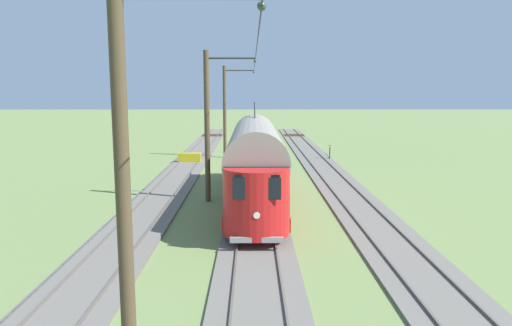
# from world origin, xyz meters

# --- Properties ---
(ground_plane) EXTENTS (220.00, 220.00, 0.00)m
(ground_plane) POSITION_xyz_m (0.00, 0.00, 0.00)
(ground_plane) COLOR olive
(track_streetcar_siding) EXTENTS (2.80, 80.00, 0.18)m
(track_streetcar_siding) POSITION_xyz_m (-5.17, -0.31, 0.05)
(track_streetcar_siding) COLOR #666059
(track_streetcar_siding) RESTS_ON ground
(track_adjacent_siding) EXTENTS (2.80, 80.00, 0.18)m
(track_adjacent_siding) POSITION_xyz_m (0.00, -0.31, 0.05)
(track_adjacent_siding) COLOR #666059
(track_adjacent_siding) RESTS_ON ground
(track_third_siding) EXTENTS (2.80, 80.00, 0.18)m
(track_third_siding) POSITION_xyz_m (5.17, -0.31, 0.05)
(track_third_siding) COLOR #666059
(track_third_siding) RESTS_ON ground
(vintage_streetcar) EXTENTS (2.65, 15.83, 4.90)m
(vintage_streetcar) POSITION_xyz_m (0.00, 5.33, 2.25)
(vintage_streetcar) COLOR red
(vintage_streetcar) RESTS_ON ground
(catenary_pole_foreground) EXTENTS (2.72, 0.28, 7.85)m
(catenary_pole_foreground) POSITION_xyz_m (2.43, -11.62, 4.08)
(catenary_pole_foreground) COLOR #4C3D28
(catenary_pole_foreground) RESTS_ON ground
(catenary_pole_mid_near) EXTENTS (2.72, 0.28, 7.85)m
(catenary_pole_mid_near) POSITION_xyz_m (2.43, 4.83, 4.08)
(catenary_pole_mid_near) COLOR #4C3D28
(catenary_pole_mid_near) RESTS_ON ground
(catenary_pole_mid_far) EXTENTS (2.72, 0.28, 7.85)m
(catenary_pole_mid_far) POSITION_xyz_m (2.43, 21.28, 4.08)
(catenary_pole_mid_far) COLOR #4C3D28
(catenary_pole_mid_far) RESTS_ON ground
(overhead_wire_run) EXTENTS (2.51, 36.90, 0.18)m
(overhead_wire_run) POSITION_xyz_m (0.05, 4.15, 7.30)
(overhead_wire_run) COLOR black
(overhead_wire_run) RESTS_ON ground
(switch_stand) EXTENTS (0.50, 0.30, 1.24)m
(switch_stand) POSITION_xyz_m (-6.37, -10.15, 0.70)
(switch_stand) COLOR black
(switch_stand) RESTS_ON ground
(track_end_bumper) EXTENTS (1.80, 0.60, 0.80)m
(track_end_bumper) POSITION_xyz_m (5.17, -8.49, 0.40)
(track_end_bumper) COLOR #B2A519
(track_end_bumper) RESTS_ON ground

